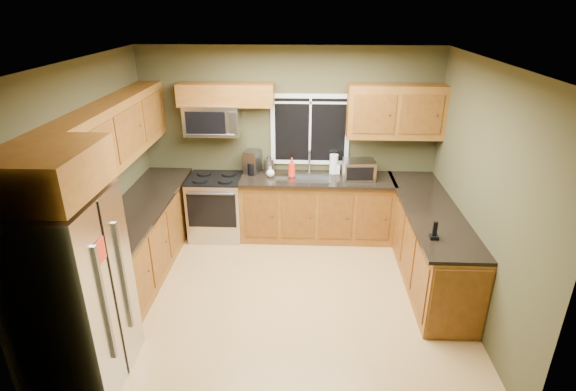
# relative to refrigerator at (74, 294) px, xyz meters

# --- Properties ---
(floor) EXTENTS (4.20, 4.20, 0.00)m
(floor) POSITION_rel_refrigerator_xyz_m (1.74, 1.30, -0.90)
(floor) COLOR #B0864D
(floor) RESTS_ON ground
(ceiling) EXTENTS (4.20, 4.20, 0.00)m
(ceiling) POSITION_rel_refrigerator_xyz_m (1.74, 1.30, 1.80)
(ceiling) COLOR white
(ceiling) RESTS_ON back_wall
(back_wall) EXTENTS (4.20, 0.00, 4.20)m
(back_wall) POSITION_rel_refrigerator_xyz_m (1.74, 3.10, 0.45)
(back_wall) COLOR #403E23
(back_wall) RESTS_ON ground
(front_wall) EXTENTS (4.20, 0.00, 4.20)m
(front_wall) POSITION_rel_refrigerator_xyz_m (1.74, -0.50, 0.45)
(front_wall) COLOR #403E23
(front_wall) RESTS_ON ground
(left_wall) EXTENTS (0.00, 3.60, 3.60)m
(left_wall) POSITION_rel_refrigerator_xyz_m (-0.36, 1.30, 0.45)
(left_wall) COLOR #403E23
(left_wall) RESTS_ON ground
(right_wall) EXTENTS (0.00, 3.60, 3.60)m
(right_wall) POSITION_rel_refrigerator_xyz_m (3.84, 1.30, 0.45)
(right_wall) COLOR #403E23
(right_wall) RESTS_ON ground
(window) EXTENTS (1.12, 0.03, 1.02)m
(window) POSITION_rel_refrigerator_xyz_m (2.04, 3.08, 0.65)
(window) COLOR white
(window) RESTS_ON back_wall
(base_cabinets_left) EXTENTS (0.60, 2.65, 0.90)m
(base_cabinets_left) POSITION_rel_refrigerator_xyz_m (-0.06, 1.78, -0.45)
(base_cabinets_left) COLOR brown
(base_cabinets_left) RESTS_ON ground
(countertop_left) EXTENTS (0.65, 2.65, 0.04)m
(countertop_left) POSITION_rel_refrigerator_xyz_m (-0.04, 1.78, 0.02)
(countertop_left) COLOR black
(countertop_left) RESTS_ON base_cabinets_left
(base_cabinets_back) EXTENTS (2.17, 0.60, 0.90)m
(base_cabinets_back) POSITION_rel_refrigerator_xyz_m (2.15, 2.80, -0.45)
(base_cabinets_back) COLOR brown
(base_cabinets_back) RESTS_ON ground
(countertop_back) EXTENTS (2.17, 0.65, 0.04)m
(countertop_back) POSITION_rel_refrigerator_xyz_m (2.15, 2.78, 0.02)
(countertop_back) COLOR black
(countertop_back) RESTS_ON base_cabinets_back
(base_cabinets_peninsula) EXTENTS (0.60, 2.52, 0.90)m
(base_cabinets_peninsula) POSITION_rel_refrigerator_xyz_m (3.54, 1.84, -0.45)
(base_cabinets_peninsula) COLOR brown
(base_cabinets_peninsula) RESTS_ON ground
(countertop_peninsula) EXTENTS (0.65, 2.50, 0.04)m
(countertop_peninsula) POSITION_rel_refrigerator_xyz_m (3.51, 1.85, 0.02)
(countertop_peninsula) COLOR black
(countertop_peninsula) RESTS_ON base_cabinets_peninsula
(upper_cabinets_left) EXTENTS (0.33, 2.65, 0.72)m
(upper_cabinets_left) POSITION_rel_refrigerator_xyz_m (-0.20, 1.78, 0.96)
(upper_cabinets_left) COLOR brown
(upper_cabinets_left) RESTS_ON left_wall
(upper_cabinets_back_left) EXTENTS (1.30, 0.33, 0.30)m
(upper_cabinets_back_left) POSITION_rel_refrigerator_xyz_m (0.89, 2.94, 1.17)
(upper_cabinets_back_left) COLOR brown
(upper_cabinets_back_left) RESTS_ON back_wall
(upper_cabinets_back_right) EXTENTS (1.30, 0.33, 0.72)m
(upper_cabinets_back_right) POSITION_rel_refrigerator_xyz_m (3.19, 2.94, 0.96)
(upper_cabinets_back_right) COLOR brown
(upper_cabinets_back_right) RESTS_ON back_wall
(upper_cabinet_over_fridge) EXTENTS (0.72, 0.90, 0.38)m
(upper_cabinet_over_fridge) POSITION_rel_refrigerator_xyz_m (-0.00, 0.00, 1.13)
(upper_cabinet_over_fridge) COLOR brown
(upper_cabinet_over_fridge) RESTS_ON left_wall
(refrigerator) EXTENTS (0.74, 0.90, 1.80)m
(refrigerator) POSITION_rel_refrigerator_xyz_m (0.00, 0.00, 0.00)
(refrigerator) COLOR #B7B7BC
(refrigerator) RESTS_ON ground
(range) EXTENTS (0.76, 0.69, 0.94)m
(range) POSITION_rel_refrigerator_xyz_m (0.69, 2.77, -0.43)
(range) COLOR #B7B7BC
(range) RESTS_ON ground
(microwave) EXTENTS (0.76, 0.41, 0.42)m
(microwave) POSITION_rel_refrigerator_xyz_m (0.69, 2.91, 0.83)
(microwave) COLOR #B7B7BC
(microwave) RESTS_ON back_wall
(sink) EXTENTS (0.60, 0.42, 0.36)m
(sink) POSITION_rel_refrigerator_xyz_m (2.04, 2.79, 0.05)
(sink) COLOR slate
(sink) RESTS_ON countertop_back
(toaster_oven) EXTENTS (0.45, 0.36, 0.27)m
(toaster_oven) POSITION_rel_refrigerator_xyz_m (2.73, 2.77, 0.17)
(toaster_oven) COLOR #B7B7BC
(toaster_oven) RESTS_ON countertop_back
(coffee_maker) EXTENTS (0.26, 0.31, 0.33)m
(coffee_maker) POSITION_rel_refrigerator_xyz_m (1.21, 2.94, 0.19)
(coffee_maker) COLOR slate
(coffee_maker) RESTS_ON countertop_back
(kettle) EXTENTS (0.16, 0.16, 0.27)m
(kettle) POSITION_rel_refrigerator_xyz_m (1.46, 2.95, 0.16)
(kettle) COLOR #B7B7BC
(kettle) RESTS_ON countertop_back
(paper_towel_roll) EXTENTS (0.14, 0.14, 0.31)m
(paper_towel_roll) POSITION_rel_refrigerator_xyz_m (2.39, 2.98, 0.18)
(paper_towel_roll) COLOR white
(paper_towel_roll) RESTS_ON countertop_back
(soap_bottle_a) EXTENTS (0.13, 0.13, 0.28)m
(soap_bottle_a) POSITION_rel_refrigerator_xyz_m (1.79, 2.80, 0.18)
(soap_bottle_a) COLOR red
(soap_bottle_a) RESTS_ON countertop_back
(soap_bottle_b) EXTENTS (0.09, 0.09, 0.18)m
(soap_bottle_b) POSITION_rel_refrigerator_xyz_m (2.44, 2.97, 0.13)
(soap_bottle_b) COLOR white
(soap_bottle_b) RESTS_ON countertop_back
(soap_bottle_c) EXTENTS (0.15, 0.15, 0.15)m
(soap_bottle_c) POSITION_rel_refrigerator_xyz_m (1.49, 2.80, 0.11)
(soap_bottle_c) COLOR white
(soap_bottle_c) RESTS_ON countertop_back
(cordless_phone) EXTENTS (0.09, 0.09, 0.20)m
(cordless_phone) POSITION_rel_refrigerator_xyz_m (3.35, 1.07, 0.10)
(cordless_phone) COLOR black
(cordless_phone) RESTS_ON countertop_peninsula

